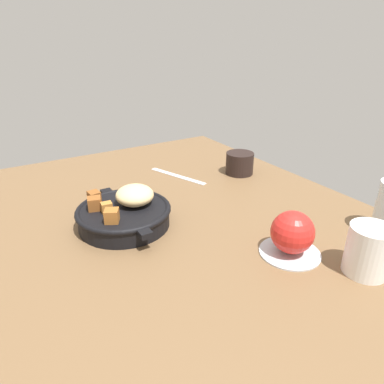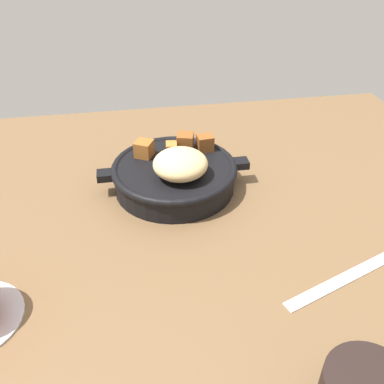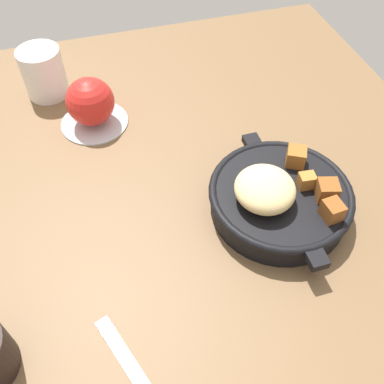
{
  "view_description": "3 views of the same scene",
  "coord_description": "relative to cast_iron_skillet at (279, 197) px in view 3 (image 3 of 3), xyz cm",
  "views": [
    {
      "loc": [
        62.69,
        -32.98,
        37.83
      ],
      "look_at": [
        3.4,
        3.23,
        6.25
      ],
      "focal_mm": 32.44,
      "sensor_mm": 36.0,
      "label": 1
    },
    {
      "loc": [
        5.78,
        46.95,
        40.19
      ],
      "look_at": [
        -2.7,
        -3.47,
        4.2
      ],
      "focal_mm": 40.12,
      "sensor_mm": 36.0,
      "label": 2
    },
    {
      "loc": [
        -34.74,
        11.62,
        50.08
      ],
      "look_at": [
        2.19,
        0.77,
        4.17
      ],
      "focal_mm": 40.65,
      "sensor_mm": 36.0,
      "label": 3
    }
  ],
  "objects": [
    {
      "name": "saucer_plate",
      "position": [
        26.53,
        22.49,
        -2.71
      ],
      "size": [
        11.53,
        11.53,
        0.6
      ],
      "primitive_type": "cylinder",
      "color": "#B7BABF",
      "rests_on": "ground_plane"
    },
    {
      "name": "cast_iron_skillet",
      "position": [
        0.0,
        0.0,
        0.0
      ],
      "size": [
        24.51,
        20.26,
        8.34
      ],
      "color": "black",
      "rests_on": "ground_plane"
    },
    {
      "name": "red_apple",
      "position": [
        26.53,
        22.49,
        1.62
      ],
      "size": [
        8.07,
        8.07,
        8.07
      ],
      "primitive_type": "sphere",
      "color": "red",
      "rests_on": "saucer_plate"
    },
    {
      "name": "ceramic_mug_white",
      "position": [
        37.33,
        29.36,
        1.42
      ],
      "size": [
        7.49,
        7.49,
        8.86
      ],
      "primitive_type": "cylinder",
      "color": "silver",
      "rests_on": "ground_plane"
    },
    {
      "name": "ground_plane",
      "position": [
        1.2,
        10.93,
        -4.21
      ],
      "size": [
        107.32,
        86.64,
        2.4
      ],
      "primitive_type": "cube",
      "color": "brown"
    }
  ]
}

